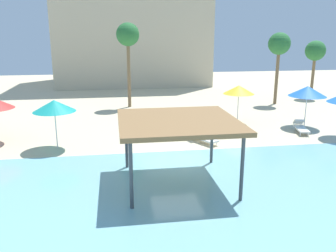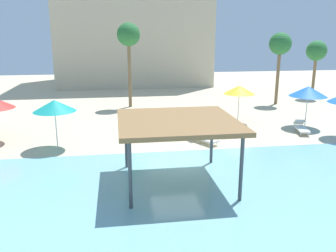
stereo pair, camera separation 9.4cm
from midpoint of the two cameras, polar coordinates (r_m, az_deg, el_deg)
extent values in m
plane|color=beige|center=(17.44, 1.54, -5.78)|extent=(80.00, 80.00, 0.00)
cube|color=#7AB7C1|center=(12.75, 5.77, -13.87)|extent=(44.00, 13.50, 0.04)
cylinder|color=#42474C|center=(16.36, -6.62, -2.51)|extent=(0.14, 0.14, 2.58)
cylinder|color=#42474C|center=(16.96, 7.23, -1.90)|extent=(0.14, 0.14, 2.58)
cylinder|color=#42474C|center=(12.54, -5.93, -7.97)|extent=(0.14, 0.14, 2.58)
cylinder|color=#42474C|center=(13.31, 11.95, -6.83)|extent=(0.14, 0.14, 2.58)
cube|color=olive|center=(14.24, 1.71, 0.74)|extent=(4.76, 4.76, 0.18)
cylinder|color=silver|center=(20.09, -17.46, -0.60)|extent=(0.06, 0.06, 2.06)
cone|color=teal|center=(19.79, -17.75, 3.15)|extent=(2.27, 2.27, 0.62)
cylinder|color=silver|center=(25.31, 21.51, 2.15)|extent=(0.06, 0.06, 2.09)
cone|color=blue|center=(25.07, 21.81, 5.23)|extent=(2.45, 2.45, 0.67)
cylinder|color=silver|center=(25.24, 11.40, 2.82)|extent=(0.06, 0.06, 2.04)
cone|color=yellow|center=(25.01, 11.55, 5.77)|extent=(2.14, 2.14, 0.59)
cylinder|color=white|center=(23.28, 21.90, -1.29)|extent=(0.05, 0.05, 0.22)
cylinder|color=white|center=(23.14, 20.76, -1.27)|extent=(0.05, 0.05, 0.22)
cylinder|color=white|center=(24.61, 20.98, -0.37)|extent=(0.05, 0.05, 0.22)
cylinder|color=white|center=(24.48, 19.90, -0.35)|extent=(0.05, 0.05, 0.22)
cube|color=white|center=(23.84, 20.91, -0.44)|extent=(1.01, 1.89, 0.10)
cube|color=white|center=(24.46, 20.52, 0.64)|extent=(0.70, 0.64, 0.40)
cylinder|color=white|center=(20.06, 7.94, -2.81)|extent=(0.05, 0.05, 0.22)
cylinder|color=white|center=(19.73, 6.99, -3.08)|extent=(0.05, 0.05, 0.22)
cylinder|color=white|center=(21.02, 5.08, -1.91)|extent=(0.05, 0.05, 0.22)
cylinder|color=white|center=(20.70, 4.12, -2.15)|extent=(0.05, 0.05, 0.22)
cube|color=white|center=(20.32, 6.02, -2.04)|extent=(1.43, 1.85, 0.10)
cube|color=white|center=(20.75, 4.59, -0.86)|extent=(0.78, 0.74, 0.40)
cylinder|color=brown|center=(30.12, -6.13, 8.42)|extent=(0.28, 0.28, 5.68)
sphere|color=#286B33|center=(29.94, -6.30, 14.50)|extent=(1.90, 1.90, 1.90)
cylinder|color=brown|center=(37.17, 22.56, 7.40)|extent=(0.28, 0.28, 4.17)
sphere|color=#286B33|center=(36.98, 22.94, 11.14)|extent=(1.90, 1.90, 1.90)
cylinder|color=brown|center=(32.73, 17.38, 7.66)|extent=(0.28, 0.28, 4.90)
sphere|color=#286B33|center=(32.53, 17.76, 12.55)|extent=(1.90, 1.90, 1.90)
cube|color=beige|center=(45.89, -5.69, 17.20)|extent=(17.92, 11.95, 16.27)
camera|label=1|loc=(0.05, -89.86, 0.04)|focal=37.74mm
camera|label=2|loc=(0.05, 90.14, -0.04)|focal=37.74mm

